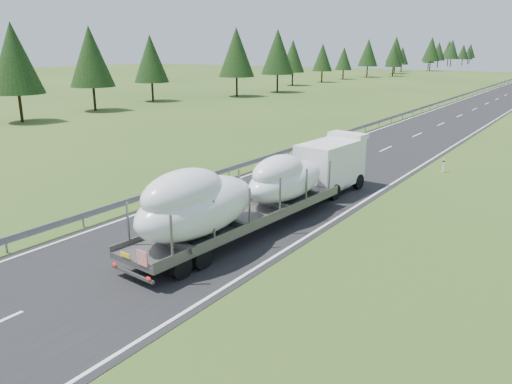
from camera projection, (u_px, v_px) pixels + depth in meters
The scene contains 4 objects.
road_surface at pixel (507, 95), 94.97m from camera, with size 10.00×400.00×0.02m, color black.
guardrail at pixel (477, 90), 97.64m from camera, with size 0.10×400.00×0.76m.
tree_line_left at pixel (348, 53), 136.66m from camera, with size 16.13×326.52×12.59m.
boat_truck at pixel (261, 186), 24.63m from camera, with size 3.48×18.64×3.98m.
Camera 1 is at (15.21, -6.51, 8.70)m, focal length 35.00 mm.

